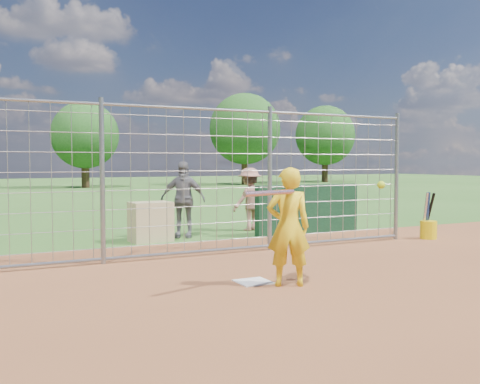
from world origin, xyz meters
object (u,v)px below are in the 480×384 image
batter (288,227)px  bystander_b (183,199)px  bystander_c (250,199)px  bucket_with_bats (428,227)px  equipment_bin (151,222)px

batter → bystander_b: 4.85m
bystander_c → bucket_with_bats: 3.98m
bystander_c → bucket_with_bats: (2.69, -2.90, -0.49)m
bystander_c → bucket_with_bats: bearing=116.6°
equipment_bin → bucket_with_bats: 5.74m
bucket_with_bats → equipment_bin: bearing=157.1°
bystander_b → equipment_bin: bearing=-128.6°
equipment_bin → bystander_b: bearing=14.9°
bystander_c → bystander_b: bearing=-4.3°
bystander_b → bucket_with_bats: bearing=3.0°
bucket_with_bats → bystander_c: bearing=132.9°
bystander_b → equipment_bin: (-0.79, -0.28, -0.41)m
bystander_c → equipment_bin: size_ratio=1.84×
batter → bystander_c: 5.65m
batter → bystander_b: (0.36, 4.83, 0.05)m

